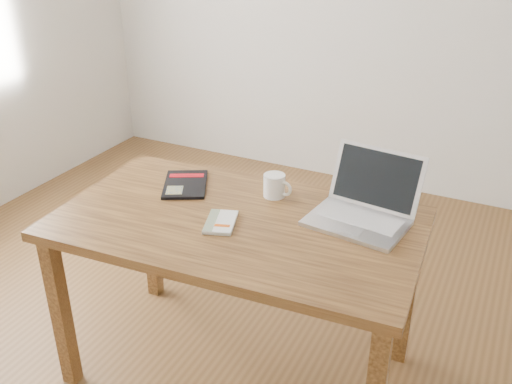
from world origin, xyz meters
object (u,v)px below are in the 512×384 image
at_px(white_guidebook, 221,222).
at_px(coffee_mug, 275,185).
at_px(laptop, 364,207).
at_px(desk, 238,239).
at_px(black_guidebook, 185,184).

bearing_deg(white_guidebook, coffee_mug, 55.14).
relative_size(white_guidebook, laptop, 0.50).
distance_m(desk, laptop, 0.50).
bearing_deg(black_guidebook, laptop, -23.44).
relative_size(white_guidebook, black_guidebook, 0.63).
xyz_separation_m(desk, white_guidebook, (-0.04, -0.06, 0.10)).
height_order(desk, white_guidebook, white_guidebook).
distance_m(white_guidebook, coffee_mug, 0.31).
xyz_separation_m(laptop, coffee_mug, (-0.38, 0.02, -0.00)).
height_order(white_guidebook, black_guidebook, white_guidebook).
relative_size(black_guidebook, coffee_mug, 2.47).
bearing_deg(coffee_mug, laptop, 5.34).
bearing_deg(white_guidebook, black_guidebook, 124.97).
relative_size(desk, laptop, 3.59).
height_order(black_guidebook, coffee_mug, coffee_mug).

